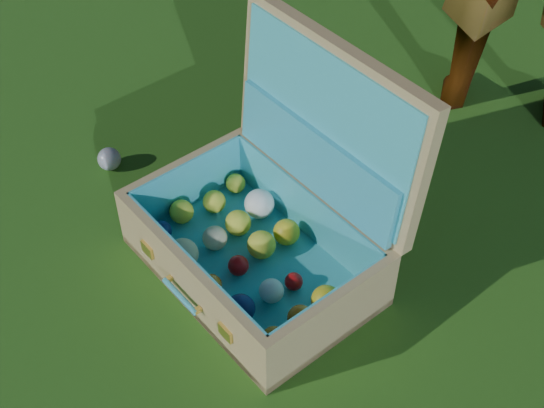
% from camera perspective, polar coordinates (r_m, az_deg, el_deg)
% --- Properties ---
extents(ground, '(60.00, 60.00, 0.00)m').
position_cam_1_polar(ground, '(2.13, -1.15, -1.93)').
color(ground, '#215114').
rests_on(ground, ground).
extents(stray_ball, '(0.07, 0.07, 0.07)m').
position_cam_1_polar(stray_ball, '(2.34, -12.16, 3.34)').
color(stray_ball, teal).
rests_on(stray_ball, ground).
extents(suitcase, '(0.72, 0.62, 0.61)m').
position_cam_1_polar(suitcase, '(1.94, 0.29, -0.55)').
color(suitcase, tan).
rests_on(suitcase, ground).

